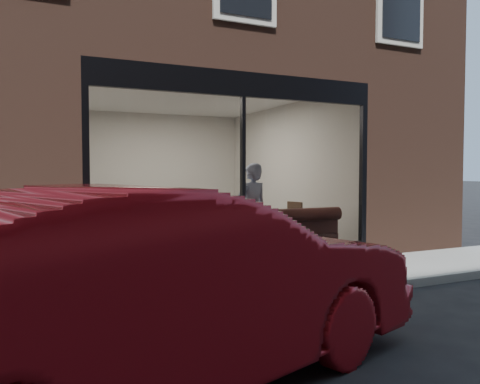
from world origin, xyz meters
name	(u,v)px	position (x,y,z in m)	size (l,w,h in m)	color
ground	(312,299)	(0.00, 0.00, 0.00)	(120.00, 120.00, 0.00)	black
sidewalk_near	(273,282)	(0.00, 1.00, 0.01)	(40.00, 2.00, 0.01)	gray
kerb_near	(314,295)	(0.00, -0.05, 0.06)	(40.00, 0.10, 0.12)	gray
host_building_pier_left	(3,171)	(-3.75, 8.00, 1.60)	(2.50, 12.00, 3.20)	brown
host_building_pier_right	(272,171)	(3.75, 8.00, 1.60)	(2.50, 12.00, 3.20)	brown
host_building_backfill	(131,171)	(0.00, 11.00, 1.60)	(5.00, 6.00, 3.20)	brown
cafe_floor	(187,242)	(0.00, 5.00, 0.02)	(6.00, 6.00, 0.00)	#2D2D30
cafe_ceiling	(186,98)	(0.00, 5.00, 3.19)	(6.00, 6.00, 0.00)	white
cafe_wall_back	(153,171)	(0.00, 7.99, 1.60)	(5.00, 5.00, 0.00)	beige
cafe_wall_left	(67,171)	(-2.49, 5.00, 1.60)	(6.00, 6.00, 0.00)	beige
cafe_wall_right	(285,171)	(2.49, 5.00, 1.60)	(6.00, 6.00, 0.00)	beige
storefront_kick	(243,259)	(0.00, 2.05, 0.15)	(5.00, 0.10, 0.30)	black
storefront_header	(243,84)	(0.00, 2.05, 3.00)	(5.00, 0.10, 0.40)	black
storefront_mullion	(243,174)	(0.00, 2.05, 1.55)	(0.06, 0.10, 2.50)	black
storefront_glass	(244,174)	(0.00, 2.02, 1.55)	(4.80, 4.80, 0.00)	white
banquette	(233,251)	(0.00, 2.45, 0.23)	(4.00, 0.55, 0.45)	#3E1618
person	(252,211)	(0.49, 2.72, 0.87)	(0.63, 0.42, 1.74)	#9AAAD2
cafe_table_left	(171,216)	(-0.71, 3.75, 0.74)	(0.61, 0.61, 0.04)	black
cafe_table_right	(242,216)	(0.56, 3.27, 0.74)	(0.65, 0.65, 0.04)	black
cafe_chair_left	(158,240)	(-0.88, 4.11, 0.24)	(0.47, 0.47, 0.04)	black
cafe_chair_right	(288,236)	(1.74, 3.55, 0.24)	(0.43, 0.43, 0.04)	black
wall_poster	(68,176)	(-2.45, 5.15, 1.50)	(0.02, 0.62, 0.83)	white
parked_car	(159,288)	(-2.35, -1.57, 0.75)	(1.58, 4.54, 1.50)	maroon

